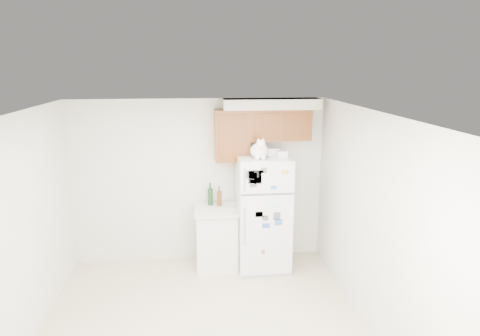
{
  "coord_description": "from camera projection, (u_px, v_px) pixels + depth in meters",
  "views": [
    {
      "loc": [
        -0.04,
        -4.31,
        2.99
      ],
      "look_at": [
        0.59,
        1.55,
        1.55
      ],
      "focal_mm": 32.0,
      "sensor_mm": 36.0,
      "label": 1
    }
  ],
  "objects": [
    {
      "name": "cat",
      "position": [
        260.0,
        150.0,
        5.95
      ],
      "size": [
        0.31,
        0.45,
        0.32
      ],
      "color": "white",
      "rests_on": "refrigerator"
    },
    {
      "name": "room_shell",
      "position": [
        211.0,
        186.0,
        4.72
      ],
      "size": [
        3.84,
        4.04,
        2.52
      ],
      "color": "silver",
      "rests_on": "ground_plane"
    },
    {
      "name": "ground_plane",
      "position": [
        203.0,
        334.0,
        4.87
      ],
      "size": [
        3.8,
        4.0,
        0.01
      ],
      "primitive_type": "cube",
      "color": "beige"
    },
    {
      "name": "storage_box_back",
      "position": [
        273.0,
        152.0,
        6.19
      ],
      "size": [
        0.19,
        0.15,
        0.1
      ],
      "primitive_type": "cube",
      "rotation": [
        0.0,
        0.0,
        -0.1
      ],
      "color": "white",
      "rests_on": "refrigerator"
    },
    {
      "name": "bottle_amber",
      "position": [
        219.0,
        196.0,
        6.37
      ],
      "size": [
        0.07,
        0.07,
        0.3
      ],
      "primitive_type": null,
      "color": "#593814",
      "rests_on": "base_counter"
    },
    {
      "name": "base_counter",
      "position": [
        217.0,
        237.0,
        6.41
      ],
      "size": [
        0.64,
        0.64,
        0.92
      ],
      "color": "white",
      "rests_on": "ground_plane"
    },
    {
      "name": "refrigerator",
      "position": [
        263.0,
        212.0,
        6.32
      ],
      "size": [
        0.76,
        0.78,
        1.7
      ],
      "color": "white",
      "rests_on": "ground_plane"
    },
    {
      "name": "bottle_green",
      "position": [
        210.0,
        194.0,
        6.4
      ],
      "size": [
        0.08,
        0.08,
        0.34
      ],
      "primitive_type": null,
      "color": "#19381E",
      "rests_on": "base_counter"
    },
    {
      "name": "storage_box_front",
      "position": [
        282.0,
        154.0,
        6.05
      ],
      "size": [
        0.15,
        0.11,
        0.09
      ],
      "primitive_type": "cube",
      "rotation": [
        0.0,
        0.0,
        0.01
      ],
      "color": "white",
      "rests_on": "refrigerator"
    }
  ]
}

